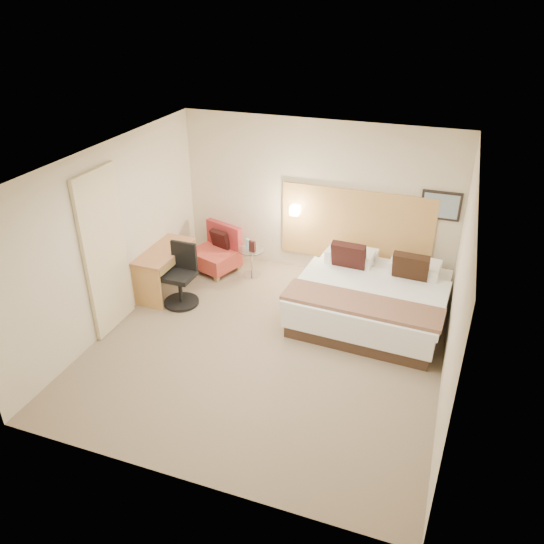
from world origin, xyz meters
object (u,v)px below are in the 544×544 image
(side_table, at_px, (252,261))
(desk, at_px, (166,259))
(bed, at_px, (372,297))
(desk_chair, at_px, (181,280))
(lounge_chair, at_px, (217,253))

(side_table, distance_m, desk, 1.53)
(bed, relative_size, desk, 1.87)
(desk_chair, bearing_deg, side_table, 59.06)
(bed, bearing_deg, side_table, 164.37)
(bed, distance_m, desk_chair, 3.02)
(desk, relative_size, desk_chair, 1.23)
(desk, bearing_deg, bed, 5.95)
(lounge_chair, distance_m, side_table, 0.69)
(lounge_chair, xyz_separation_m, side_table, (0.69, -0.03, -0.04))
(side_table, height_order, desk, desk)
(bed, height_order, desk, bed)
(side_table, relative_size, desk, 0.46)
(desk_chair, bearing_deg, bed, 11.41)
(lounge_chair, distance_m, desk, 1.13)
(bed, height_order, side_table, bed)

